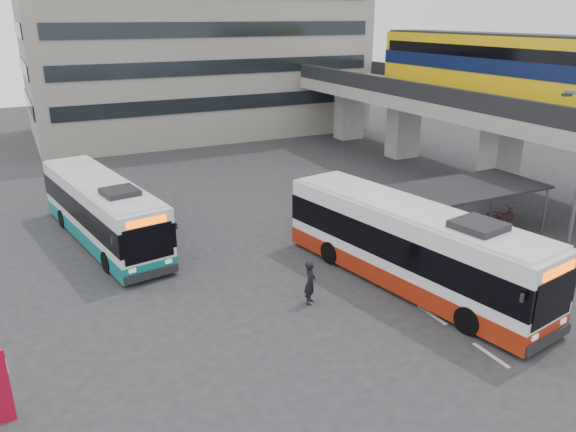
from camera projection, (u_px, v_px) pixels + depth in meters
name	position (u px, v px, depth m)	size (l,w,h in m)	color
ground	(334.00, 295.00, 22.77)	(120.00, 120.00, 0.00)	#28282B
viaduct	(479.00, 88.00, 36.58)	(8.00, 32.00, 9.68)	gray
bike_shelter	(449.00, 211.00, 28.39)	(10.00, 4.00, 2.54)	#595B60
road_markings	(432.00, 315.00, 21.28)	(0.15, 7.60, 0.01)	beige
bus_main	(410.00, 246.00, 23.19)	(4.87, 12.81, 3.71)	white
bus_teal	(102.00, 211.00, 27.73)	(4.41, 11.84, 3.43)	white
pedestrian	(310.00, 283.00, 21.86)	(0.65, 0.43, 1.79)	black
sign_totem_south	(1.00, 385.00, 15.35)	(0.49, 0.16, 2.26)	#A30A24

